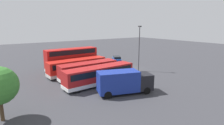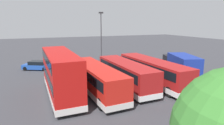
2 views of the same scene
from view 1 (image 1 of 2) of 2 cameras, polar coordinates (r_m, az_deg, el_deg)
The scene contains 8 objects.
ground_plane at distance 39.44m, azimuth 5.34°, elevation -1.84°, with size 140.00×140.00×0.00m, color #38383D.
bus_single_deck_near_end at distance 28.49m, azimuth -3.92°, elevation -3.84°, with size 3.07×11.88×2.95m.
bus_single_deck_second at distance 31.55m, azimuth -7.41°, elevation -2.36°, with size 2.87×10.46×2.95m.
bus_single_deck_third at distance 34.66m, azimuth -10.86°, elevation -1.17°, with size 3.15×11.32×2.95m.
bus_double_decker_fourth at distance 37.88m, azimuth -12.56°, elevation 1.14°, with size 2.75×10.54×4.55m.
box_truck_blue at distance 24.87m, azimuth 3.79°, elevation -6.00°, with size 4.76×7.91×3.20m.
car_hatchback_silver at distance 46.18m, azimuth 1.53°, elevation 1.13°, with size 4.68×3.65×1.43m.
lamp_post_tall at distance 36.53m, azimuth 8.55°, elevation 5.33°, with size 0.70×0.30×9.08m.
Camera 1 is at (-29.17, 24.85, 9.35)m, focal length 29.05 mm.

